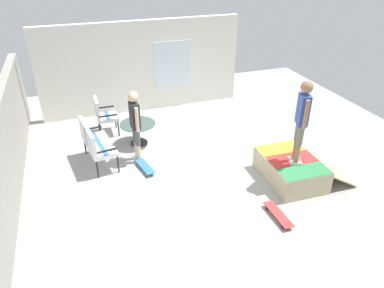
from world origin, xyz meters
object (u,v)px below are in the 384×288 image
(person_watching, at_px, (135,122))
(skateboard_by_bench, at_px, (144,166))
(patio_table, at_px, (138,129))
(skateboard_spare, at_px, (278,214))
(patio_chair_near_house, at_px, (102,113))
(patio_bench, at_px, (94,141))
(skate_ramp, at_px, (292,169))
(person_skater, at_px, (302,117))

(person_watching, height_order, skateboard_by_bench, person_watching)
(patio_table, relative_size, skateboard_spare, 1.12)
(patio_chair_near_house, relative_size, skateboard_spare, 1.27)
(skateboard_by_bench, bearing_deg, patio_chair_near_house, 17.06)
(patio_chair_near_house, bearing_deg, patio_table, -137.86)
(patio_table, distance_m, skateboard_spare, 4.20)
(patio_table, bearing_deg, patio_chair_near_house, 42.14)
(skateboard_spare, bearing_deg, patio_bench, 44.78)
(skate_ramp, height_order, skateboard_by_bench, skate_ramp)
(patio_bench, xyz_separation_m, patio_chair_near_house, (1.51, -0.37, -0.00))
(person_watching, height_order, person_skater, person_skater)
(person_watching, distance_m, skateboard_spare, 3.71)
(patio_table, height_order, person_watching, person_watching)
(patio_chair_near_house, xyz_separation_m, patio_table, (-0.85, -0.77, -0.21))
(skate_ramp, height_order, person_watching, person_watching)
(skate_ramp, relative_size, person_skater, 1.01)
(patio_bench, relative_size, skateboard_by_bench, 1.60)
(skate_ramp, height_order, skateboard_spare, skate_ramp)
(skateboard_by_bench, relative_size, skateboard_spare, 1.03)
(person_skater, bearing_deg, patio_chair_near_house, 44.12)
(patio_bench, height_order, patio_table, patio_bench)
(skate_ramp, relative_size, patio_table, 2.01)
(person_watching, bearing_deg, skate_ramp, -121.91)
(person_watching, bearing_deg, patio_table, -12.90)
(patio_bench, height_order, skateboard_by_bench, patio_bench)
(patio_table, bearing_deg, patio_bench, 120.02)
(person_skater, height_order, skateboard_by_bench, person_skater)
(patio_table, bearing_deg, skateboard_by_bench, 174.08)
(skateboard_spare, bearing_deg, person_watching, 35.57)
(skate_ramp, bearing_deg, person_skater, 156.92)
(patio_chair_near_house, distance_m, skateboard_by_bench, 2.25)
(patio_chair_near_house, height_order, patio_table, patio_chair_near_house)
(person_skater, xyz_separation_m, skateboard_by_bench, (1.57, 2.91, -1.50))
(patio_bench, distance_m, person_watching, 1.05)
(patio_table, bearing_deg, skateboard_spare, -152.92)
(skateboard_by_bench, bearing_deg, person_watching, 7.28)
(skate_ramp, relative_size, skateboard_spare, 2.26)
(patio_chair_near_house, xyz_separation_m, skateboard_spare, (-4.58, -2.68, -0.53))
(skateboard_spare, bearing_deg, skateboard_by_bench, 39.30)
(patio_chair_near_house, relative_size, person_skater, 0.57)
(skate_ramp, relative_size, skateboard_by_bench, 2.20)
(skate_ramp, height_order, patio_chair_near_house, patio_chair_near_house)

